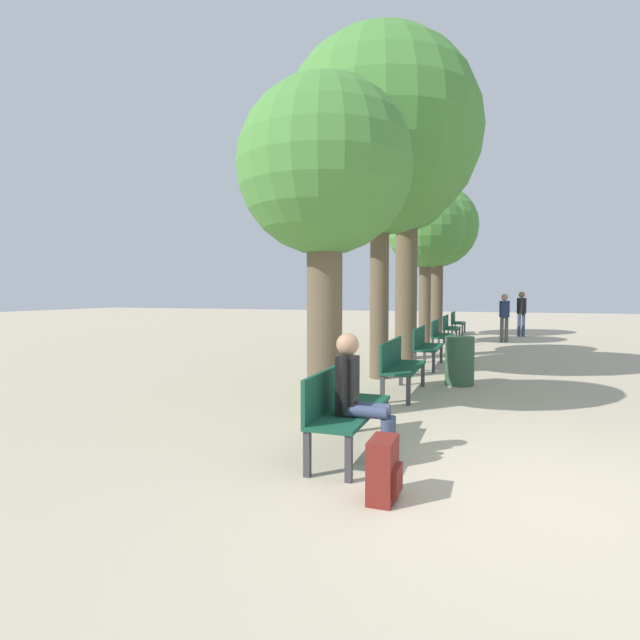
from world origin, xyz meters
TOP-DOWN VIEW (x-y plane):
  - ground_plane at (0.00, 0.00)m, footprint 80.00×80.00m
  - bench_row_0 at (-1.78, 0.57)m, footprint 0.48×1.62m
  - bench_row_1 at (-1.78, 3.71)m, footprint 0.48×1.62m
  - bench_row_2 at (-1.78, 6.85)m, footprint 0.48×1.62m
  - bench_row_3 at (-1.78, 9.99)m, footprint 0.48×1.62m
  - bench_row_4 at (-1.78, 13.13)m, footprint 0.48×1.62m
  - bench_row_5 at (-1.78, 16.27)m, footprint 0.48×1.62m
  - tree_row_0 at (-2.42, 1.85)m, footprint 2.26×2.26m
  - tree_row_1 at (-2.42, 5.09)m, footprint 3.76×3.76m
  - tree_row_2 at (-2.42, 8.12)m, footprint 2.21×2.21m
  - tree_row_3 at (-2.42, 11.61)m, footprint 2.41×2.41m
  - tree_row_4 at (-2.42, 14.76)m, footprint 3.01×3.01m
  - person_seated at (-1.55, 0.34)m, footprint 0.57×0.33m
  - backpack at (-1.13, -0.46)m, footprint 0.23×0.37m
  - pedestrian_near at (-0.03, 13.23)m, footprint 0.32×0.22m
  - pedestrian_mid at (0.61, 15.82)m, footprint 0.34×0.30m
  - trash_bin at (-0.90, 4.86)m, footprint 0.51×0.51m

SIDE VIEW (x-z plane):
  - ground_plane at x=0.00m, z-range 0.00..0.00m
  - backpack at x=-1.13m, z-range 0.00..0.49m
  - trash_bin at x=-0.90m, z-range 0.00..0.86m
  - bench_row_0 at x=-1.78m, z-range 0.07..0.95m
  - bench_row_1 at x=-1.78m, z-range 0.07..0.95m
  - bench_row_2 at x=-1.78m, z-range 0.07..0.95m
  - bench_row_3 at x=-1.78m, z-range 0.07..0.95m
  - bench_row_4 at x=-1.78m, z-range 0.07..0.95m
  - bench_row_5 at x=-1.78m, z-range 0.07..0.95m
  - person_seated at x=-1.55m, z-range 0.04..1.30m
  - pedestrian_near at x=-0.03m, z-range 0.12..1.72m
  - pedestrian_mid at x=0.61m, z-range 0.12..1.80m
  - tree_row_0 at x=-2.42m, z-range 0.98..5.37m
  - tree_row_3 at x=-2.42m, z-range 1.15..5.97m
  - tree_row_4 at x=-2.42m, z-range 1.23..6.84m
  - tree_row_2 at x=-2.42m, z-range 1.37..6.75m
  - tree_row_1 at x=-2.42m, z-range 1.35..7.85m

